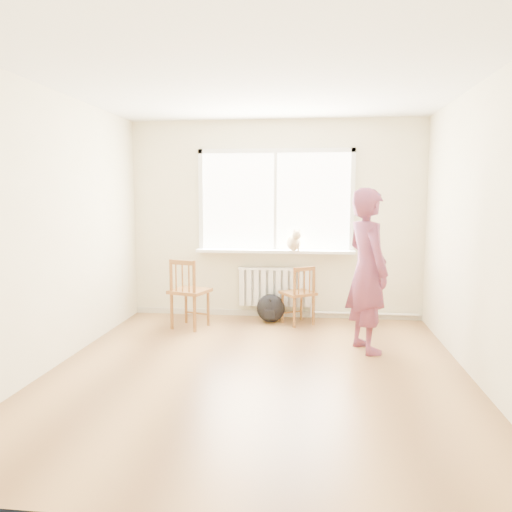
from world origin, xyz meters
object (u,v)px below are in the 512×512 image
(cat, at_px, (294,241))
(backpack, at_px, (271,308))
(chair_right, at_px, (300,295))
(person, at_px, (367,270))
(chair_left, at_px, (188,293))

(cat, bearing_deg, backpack, -171.43)
(backpack, bearing_deg, cat, 26.06)
(chair_right, xyz_separation_m, backpack, (-0.39, 0.09, -0.20))
(person, distance_m, backpack, 1.72)
(chair_right, bearing_deg, backpack, -46.97)
(cat, bearing_deg, chair_left, -173.98)
(person, bearing_deg, chair_right, 13.73)
(person, xyz_separation_m, backpack, (-1.13, 1.09, -0.69))
(chair_left, relative_size, person, 0.51)
(cat, bearing_deg, person, -73.36)
(chair_left, distance_m, person, 2.29)
(chair_right, bearing_deg, chair_left, -20.43)
(chair_left, xyz_separation_m, cat, (1.32, 0.57, 0.62))
(chair_left, distance_m, backpack, 1.14)
(backpack, bearing_deg, chair_right, -12.99)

